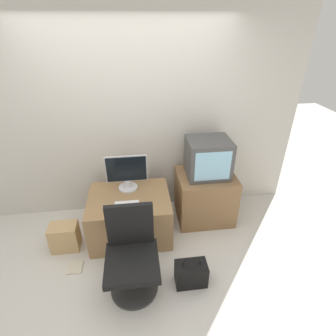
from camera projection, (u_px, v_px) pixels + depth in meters
name	position (u px, v px, depth m)	size (l,w,h in m)	color
ground_plane	(140.00, 279.00, 2.80)	(12.00, 12.00, 0.00)	beige
wall_back	(131.00, 121.00, 3.30)	(4.40, 0.05, 2.60)	beige
desk	(130.00, 215.00, 3.28)	(0.98, 0.77, 0.57)	#937047
side_stand	(205.00, 196.00, 3.54)	(0.74, 0.62, 0.67)	olive
main_monitor	(127.00, 173.00, 3.20)	(0.51, 0.24, 0.45)	silver
keyboard	(127.00, 204.00, 3.01)	(0.28, 0.11, 0.01)	white
mouse	(144.00, 203.00, 3.02)	(0.06, 0.03, 0.03)	#4C4C51
crt_tv	(208.00, 158.00, 3.27)	(0.53, 0.45, 0.48)	#474747
office_chair	(132.00, 256.00, 2.56)	(0.51, 0.51, 0.91)	#333333
cardboard_box_lower	(65.00, 237.00, 3.11)	(0.32, 0.22, 0.34)	tan
handbag	(191.00, 273.00, 2.71)	(0.33, 0.20, 0.37)	black
book	(75.00, 268.00, 2.91)	(0.16, 0.17, 0.02)	beige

